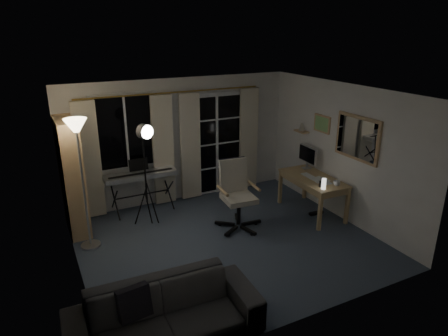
# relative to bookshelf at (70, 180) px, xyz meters

# --- Properties ---
(floor) EXTENTS (4.50, 4.00, 0.02)m
(floor) POSITION_rel_bookshelf_xyz_m (2.12, -1.51, -0.93)
(floor) COLOR #3D4759
(floor) RESTS_ON ground
(window) EXTENTS (1.20, 0.08, 1.40)m
(window) POSITION_rel_bookshelf_xyz_m (1.07, 0.46, 0.58)
(window) COLOR white
(window) RESTS_ON floor
(french_door) EXTENTS (1.32, 0.09, 2.11)m
(french_door) POSITION_rel_bookshelf_xyz_m (2.87, 0.46, 0.11)
(french_door) COLOR white
(french_door) RESTS_ON floor
(curtains) EXTENTS (3.60, 0.07, 2.13)m
(curtains) POSITION_rel_bookshelf_xyz_m (1.99, 0.37, 0.18)
(curtains) COLOR gold
(curtains) RESTS_ON floor
(bookshelf) EXTENTS (0.33, 0.90, 1.93)m
(bookshelf) POSITION_rel_bookshelf_xyz_m (0.00, 0.00, 0.00)
(bookshelf) COLOR tan
(bookshelf) RESTS_ON floor
(torchiere_lamp) EXTENTS (0.35, 0.35, 2.06)m
(torchiere_lamp) POSITION_rel_bookshelf_xyz_m (0.13, -0.65, 0.74)
(torchiere_lamp) COLOR #B2B2B7
(torchiere_lamp) RESTS_ON floor
(keyboard_piano) EXTENTS (1.31, 0.64, 0.95)m
(keyboard_piano) POSITION_rel_bookshelf_xyz_m (1.22, 0.18, -0.20)
(keyboard_piano) COLOR black
(keyboard_piano) RESTS_ON floor
(studio_light) EXTENTS (0.42, 0.43, 1.84)m
(studio_light) POSITION_rel_bookshelf_xyz_m (1.19, -0.36, 0.56)
(studio_light) COLOR black
(studio_light) RESTS_ON floor
(office_chair) EXTENTS (0.80, 0.82, 1.18)m
(office_chair) POSITION_rel_bookshelf_xyz_m (2.52, -1.03, -0.22)
(office_chair) COLOR black
(office_chair) RESTS_ON floor
(desk) EXTENTS (0.70, 1.34, 0.70)m
(desk) POSITION_rel_bookshelf_xyz_m (4.00, -1.25, -0.30)
(desk) COLOR tan
(desk) RESTS_ON floor
(monitor) EXTENTS (0.17, 0.51, 0.44)m
(monitor) POSITION_rel_bookshelf_xyz_m (4.20, -0.80, 0.06)
(monitor) COLOR silver
(monitor) RESTS_ON desk
(desk_clutter) EXTENTS (0.43, 0.80, 0.89)m
(desk_clutter) POSITION_rel_bookshelf_xyz_m (3.94, -1.47, -0.36)
(desk_clutter) COLOR white
(desk_clutter) RESTS_ON desk
(mug) EXTENTS (0.12, 0.10, 0.12)m
(mug) POSITION_rel_bookshelf_xyz_m (4.10, -1.75, -0.15)
(mug) COLOR silver
(mug) RESTS_ON desk
(wall_mirror) EXTENTS (0.04, 0.94, 0.74)m
(wall_mirror) POSITION_rel_bookshelf_xyz_m (4.35, -1.86, 0.63)
(wall_mirror) COLOR tan
(wall_mirror) RESTS_ON floor
(framed_print) EXTENTS (0.03, 0.42, 0.32)m
(framed_print) POSITION_rel_bookshelf_xyz_m (4.35, -0.96, 0.68)
(framed_print) COLOR tan
(framed_print) RESTS_ON floor
(wall_shelf) EXTENTS (0.16, 0.30, 0.18)m
(wall_shelf) POSITION_rel_bookshelf_xyz_m (4.28, -0.46, 0.49)
(wall_shelf) COLOR tan
(wall_shelf) RESTS_ON floor
(sofa) EXTENTS (2.13, 0.70, 0.82)m
(sofa) POSITION_rel_bookshelf_xyz_m (0.55, -3.06, -0.50)
(sofa) COLOR #333336
(sofa) RESTS_ON floor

